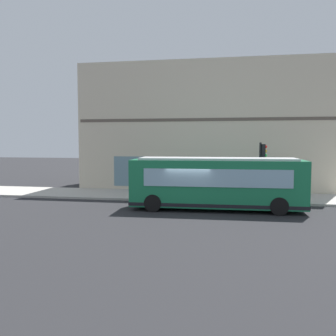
% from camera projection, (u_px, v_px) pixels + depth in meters
% --- Properties ---
extents(ground, '(120.00, 120.00, 0.00)m').
position_uv_depth(ground, '(190.00, 210.00, 21.26)').
color(ground, '#262628').
extents(sidewalk_curb, '(4.68, 40.00, 0.15)m').
position_uv_depth(sidewalk_curb, '(198.00, 196.00, 26.10)').
color(sidewalk_curb, '#B2ADA3').
rests_on(sidewalk_curb, ground).
extents(building_corner, '(8.22, 20.16, 10.35)m').
position_uv_depth(building_corner, '(205.00, 128.00, 32.02)').
color(building_corner, beige).
rests_on(building_corner, ground).
extents(city_bus_nearside, '(2.82, 10.10, 3.07)m').
position_uv_depth(city_bus_nearside, '(216.00, 184.00, 21.31)').
color(city_bus_nearside, '#197247').
rests_on(city_bus_nearside, ground).
extents(traffic_light_near_corner, '(0.32, 0.49, 3.80)m').
position_uv_depth(traffic_light_near_corner, '(262.00, 160.00, 23.40)').
color(traffic_light_near_corner, black).
rests_on(traffic_light_near_corner, sidewalk_curb).
extents(fire_hydrant, '(0.35, 0.35, 0.74)m').
position_uv_depth(fire_hydrant, '(235.00, 189.00, 26.62)').
color(fire_hydrant, yellow).
rests_on(fire_hydrant, sidewalk_curb).
extents(pedestrian_by_light_pole, '(0.32, 0.32, 1.63)m').
position_uv_depth(pedestrian_by_light_pole, '(206.00, 181.00, 26.65)').
color(pedestrian_by_light_pole, '#3F8C4C').
rests_on(pedestrian_by_light_pole, sidewalk_curb).
extents(pedestrian_near_building_entrance, '(0.32, 0.32, 1.75)m').
position_uv_depth(pedestrian_near_building_entrance, '(264.00, 183.00, 25.13)').
color(pedestrian_near_building_entrance, silver).
rests_on(pedestrian_near_building_entrance, sidewalk_curb).
extents(pedestrian_near_hydrant, '(0.32, 0.32, 1.78)m').
position_uv_depth(pedestrian_near_hydrant, '(168.00, 182.00, 25.29)').
color(pedestrian_near_hydrant, silver).
rests_on(pedestrian_near_hydrant, sidewalk_curb).
extents(pedestrian_walking_along_curb, '(0.32, 0.32, 1.55)m').
position_uv_depth(pedestrian_walking_along_curb, '(154.00, 182.00, 26.39)').
color(pedestrian_walking_along_curb, '#B23338').
rests_on(pedestrian_walking_along_curb, sidewalk_curb).
extents(newspaper_vending_box, '(0.44, 0.42, 0.90)m').
position_uv_depth(newspaper_vending_box, '(288.00, 192.00, 24.55)').
color(newspaper_vending_box, '#BF3F19').
rests_on(newspaper_vending_box, sidewalk_curb).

